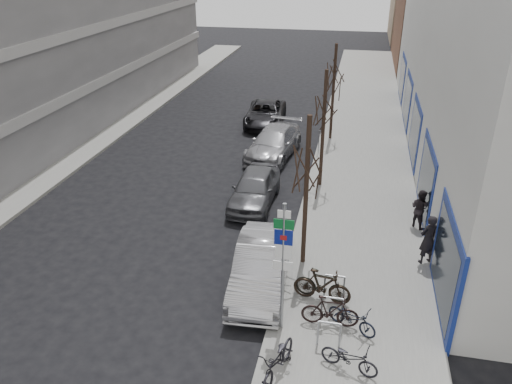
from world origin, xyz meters
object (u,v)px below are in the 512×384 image
at_px(parked_car_back, 274,143).
at_px(pedestrian_near, 428,239).
at_px(meter_front, 289,249).
at_px(meter_mid, 307,182).
at_px(bike_far_curb, 350,356).
at_px(lane_car, 265,114).
at_px(bike_rack, 332,306).
at_px(bike_near_right, 330,311).
at_px(tree_near, 308,157).
at_px(bike_near_left, 278,358).
at_px(meter_back, 319,139).
at_px(tree_mid, 325,102).
at_px(highway_sign_pole, 283,261).
at_px(tree_far, 335,70).
at_px(parked_car_front, 261,266).
at_px(pedestrian_far, 420,208).
at_px(bike_mid_inner, 323,284).
at_px(bike_far_inner, 322,286).
at_px(bike_mid_curb, 352,316).
at_px(parked_car_mid, 255,188).

distance_m(parked_car_back, pedestrian_near, 11.48).
distance_m(meter_front, meter_mid, 5.50).
bearing_deg(bike_far_curb, lane_car, 34.11).
height_order(bike_rack, bike_near_right, bike_near_right).
bearing_deg(tree_near, bike_near_left, -89.80).
bearing_deg(bike_near_left, meter_back, 105.04).
height_order(meter_mid, lane_car, meter_mid).
bearing_deg(meter_front, tree_mid, 86.32).
xyz_separation_m(tree_near, bike_near_left, (0.02, -5.36, -3.36)).
height_order(tree_near, lane_car, tree_near).
bearing_deg(highway_sign_pole, meter_mid, 91.68).
relative_size(highway_sign_pole, bike_rack, 1.86).
bearing_deg(bike_near_right, meter_back, 5.31).
xyz_separation_m(tree_far, meter_front, (-0.45, -13.50, -3.19)).
xyz_separation_m(tree_near, parked_car_front, (-1.20, -1.50, -3.32)).
xyz_separation_m(bike_near_right, lane_car, (-5.42, 18.27, 0.04)).
height_order(tree_far, meter_mid, tree_far).
height_order(bike_rack, meter_mid, meter_mid).
bearing_deg(pedestrian_far, parked_car_front, 85.63).
bearing_deg(pedestrian_far, bike_far_curb, 117.06).
height_order(meter_back, parked_car_back, parked_car_back).
bearing_deg(lane_car, bike_mid_inner, -77.41).
relative_size(meter_mid, bike_near_right, 0.75).
distance_m(bike_far_inner, pedestrian_far, 6.38).
relative_size(meter_front, lane_car, 0.25).
bearing_deg(bike_mid_curb, meter_back, 38.50).
relative_size(tree_near, lane_car, 1.09).
relative_size(lane_car, pedestrian_far, 3.13).
distance_m(bike_mid_curb, bike_mid_inner, 1.56).
xyz_separation_m(highway_sign_pole, bike_mid_inner, (1.04, 1.56, -1.77)).
relative_size(meter_front, bike_mid_curb, 0.81).
relative_size(bike_mid_inner, pedestrian_far, 1.11).
relative_size(bike_rack, pedestrian_near, 1.23).
bearing_deg(meter_mid, bike_rack, -78.20).
relative_size(meter_front, parked_car_mid, 0.29).
bearing_deg(parked_car_front, bike_far_curb, -51.38).
distance_m(bike_mid_inner, pedestrian_near, 4.38).
relative_size(meter_front, meter_mid, 1.00).
relative_size(tree_far, bike_far_curb, 3.55).
relative_size(highway_sign_pole, meter_back, 3.31).
distance_m(parked_car_front, lane_car, 16.91).
relative_size(highway_sign_pole, parked_car_back, 0.81).
distance_m(bike_far_curb, lane_car, 20.80).
height_order(bike_mid_curb, parked_car_back, parked_car_back).
xyz_separation_m(meter_back, bike_far_inner, (1.29, -12.56, -0.21)).
height_order(tree_far, bike_far_curb, tree_far).
relative_size(bike_near_right, pedestrian_near, 0.92).
xyz_separation_m(highway_sign_pole, pedestrian_near, (4.40, 4.34, -1.39)).
xyz_separation_m(bike_rack, meter_front, (-1.65, 2.40, 0.26)).
bearing_deg(lane_car, bike_near_right, -77.49).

